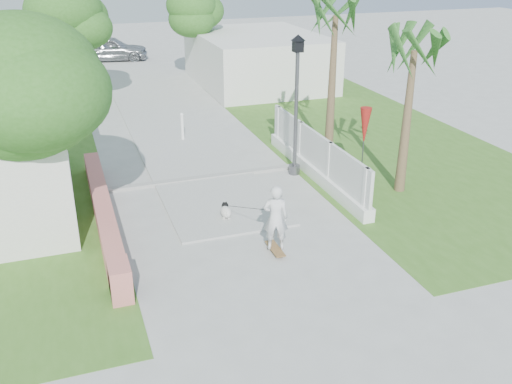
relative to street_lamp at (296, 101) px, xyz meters
name	(u,v)px	position (x,y,z in m)	size (l,w,h in m)	color
ground	(270,274)	(-2.90, -5.50, -2.43)	(90.00, 90.00, 0.00)	#B7B7B2
path_strip	(139,84)	(-2.90, 14.50, -2.40)	(3.20, 36.00, 0.06)	#B7B7B2
curb	(204,178)	(-2.90, 0.50, -2.38)	(6.50, 0.25, 0.10)	#999993
grass_right	(367,138)	(4.10, 2.50, -2.42)	(8.00, 20.00, 0.01)	#3E6C22
pink_wall	(105,218)	(-6.20, -1.95, -2.11)	(0.45, 8.20, 0.80)	#C16563
lattice_fence	(315,161)	(0.50, -0.50, -1.88)	(0.35, 7.00, 1.50)	white
building_right	(257,59)	(3.10, 12.50, -1.13)	(6.00, 8.00, 2.60)	silver
street_lamp	(296,101)	(0.00, 0.00, 0.00)	(0.44, 0.44, 4.44)	#59595E
bollard	(182,126)	(-2.70, 4.50, -1.84)	(0.14, 0.14, 1.09)	white
patio_umbrella	(365,127)	(1.90, -1.00, -0.74)	(0.36, 0.36, 2.30)	#59595E
tree_left_near	(36,95)	(-7.38, -2.52, 1.40)	(3.60, 3.60, 5.28)	#4C3826
tree_left_mid	(4,66)	(-8.38, 2.98, 1.07)	(3.20, 3.20, 4.85)	#4C3826
tree_path_left	(75,21)	(-5.88, 10.48, 1.39)	(3.40, 3.40, 5.23)	#4C3826
tree_path_right	(195,13)	(0.32, 14.48, 1.07)	(3.00, 3.00, 4.79)	#4C3826
tree_path_far	(70,0)	(-5.68, 20.48, 1.39)	(3.20, 3.20, 5.17)	#4C3826
palm_far	(335,26)	(1.70, 1.00, 2.06)	(1.80, 1.80, 5.30)	brown
palm_near	(413,60)	(2.50, -2.30, 1.53)	(1.80, 1.80, 4.70)	brown
skateboarder	(254,211)	(-2.70, -3.81, -1.63)	(0.98, 2.78, 1.75)	olive
dog	(226,211)	(-3.04, -2.44, -2.19)	(0.36, 0.63, 0.43)	silver
parked_car	(110,49)	(-3.60, 21.40, -1.64)	(1.84, 4.59, 1.56)	#A8AAB0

